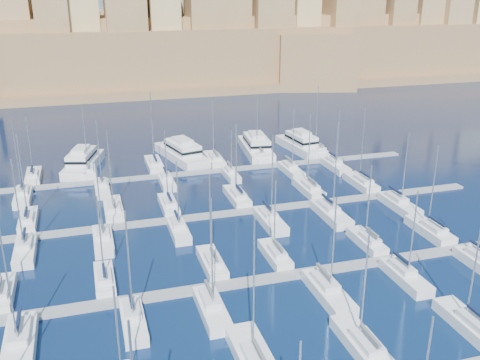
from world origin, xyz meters
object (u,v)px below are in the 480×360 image
object	(u,v)px
sailboat_4	(469,324)
motor_yacht_a	(83,161)
motor_yacht_c	(256,146)
motor_yacht_b	(182,152)
motor_yacht_d	(300,143)

from	to	relation	value
sailboat_4	motor_yacht_a	distance (m)	80.38
motor_yacht_a	motor_yacht_c	size ratio (longest dim) A/B	0.94
motor_yacht_a	motor_yacht_c	xyz separation A→B (m)	(38.16, 0.60, -0.00)
motor_yacht_a	motor_yacht_c	bearing A→B (deg)	0.89
motor_yacht_b	motor_yacht_c	bearing A→B (deg)	-0.75
motor_yacht_c	motor_yacht_b	bearing A→B (deg)	179.25
motor_yacht_a	motor_yacht_b	distance (m)	21.05
motor_yacht_a	motor_yacht_b	xyz separation A→B (m)	(21.04, 0.82, -0.00)
sailboat_4	motor_yacht_d	size ratio (longest dim) A/B	0.97
motor_yacht_a	motor_yacht_b	size ratio (longest dim) A/B	0.91
sailboat_4	motor_yacht_c	distance (m)	70.45
motor_yacht_d	motor_yacht_b	bearing A→B (deg)	177.63
motor_yacht_a	motor_yacht_d	world-z (taller)	same
motor_yacht_a	motor_yacht_c	distance (m)	38.17
motor_yacht_c	motor_yacht_d	size ratio (longest dim) A/B	1.12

